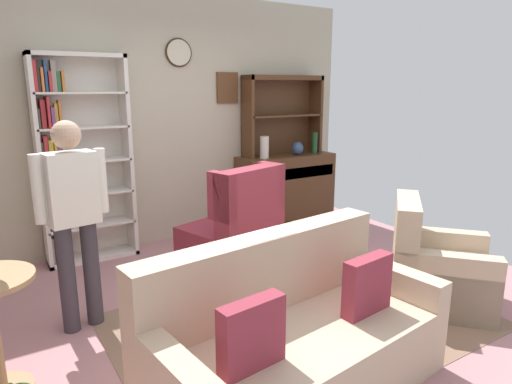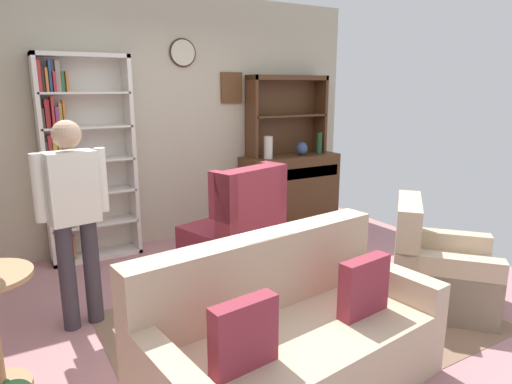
# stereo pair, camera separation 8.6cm
# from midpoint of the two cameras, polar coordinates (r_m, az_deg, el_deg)

# --- Properties ---
(ground_plane) EXTENTS (5.40, 4.60, 0.02)m
(ground_plane) POSITION_cam_midpoint_polar(r_m,az_deg,el_deg) (3.76, -0.36, -15.19)
(ground_plane) COLOR #B27A7F
(wall_back) EXTENTS (5.00, 0.09, 2.80)m
(wall_back) POSITION_cam_midpoint_polar(r_m,az_deg,el_deg) (5.26, -12.71, 8.86)
(wall_back) COLOR #BCB299
(wall_back) RESTS_ON ground_plane
(area_rug) EXTENTS (2.78, 1.91, 0.01)m
(area_rug) POSITION_cam_midpoint_polar(r_m,az_deg,el_deg) (3.64, 5.02, -16.07)
(area_rug) COLOR #846651
(area_rug) RESTS_ON ground_plane
(bookshelf) EXTENTS (0.90, 0.30, 2.10)m
(bookshelf) POSITION_cam_midpoint_polar(r_m,az_deg,el_deg) (4.88, -22.31, 3.55)
(bookshelf) COLOR silver
(bookshelf) RESTS_ON ground_plane
(sideboard) EXTENTS (1.30, 0.45, 0.92)m
(sideboard) POSITION_cam_midpoint_polar(r_m,az_deg,el_deg) (5.87, 3.40, 0.76)
(sideboard) COLOR #4C2D19
(sideboard) RESTS_ON ground_plane
(sideboard_hutch) EXTENTS (1.10, 0.26, 1.00)m
(sideboard_hutch) POSITION_cam_midpoint_polar(r_m,az_deg,el_deg) (5.83, 2.91, 11.09)
(sideboard_hutch) COLOR #4C2D19
(sideboard_hutch) RESTS_ON sideboard
(vase_tall) EXTENTS (0.11, 0.11, 0.27)m
(vase_tall) POSITION_cam_midpoint_polar(r_m,az_deg,el_deg) (5.50, 0.62, 5.71)
(vase_tall) COLOR beige
(vase_tall) RESTS_ON sideboard
(vase_round) EXTENTS (0.15, 0.15, 0.17)m
(vase_round) POSITION_cam_midpoint_polar(r_m,az_deg,el_deg) (5.81, 4.90, 5.56)
(vase_round) COLOR #33476B
(vase_round) RESTS_ON sideboard
(bottle_wine) EXTENTS (0.07, 0.07, 0.28)m
(bottle_wine) POSITION_cam_midpoint_polar(r_m,az_deg,el_deg) (5.94, 7.06, 6.21)
(bottle_wine) COLOR #194223
(bottle_wine) RESTS_ON sideboard
(couch_floral) EXTENTS (1.89, 1.06, 0.90)m
(couch_floral) POSITION_cam_midpoint_polar(r_m,az_deg,el_deg) (2.81, 3.85, -18.35)
(couch_floral) COLOR #C6AD8E
(couch_floral) RESTS_ON ground_plane
(armchair_floral) EXTENTS (1.08, 1.08, 0.88)m
(armchair_floral) POSITION_cam_midpoint_polar(r_m,az_deg,el_deg) (4.06, 21.31, -9.25)
(armchair_floral) COLOR #C6AD8E
(armchair_floral) RESTS_ON ground_plane
(wingback_chair) EXTENTS (0.98, 0.99, 1.05)m
(wingback_chair) POSITION_cam_midpoint_polar(r_m,az_deg,el_deg) (4.44, -3.17, -5.09)
(wingback_chair) COLOR maroon
(wingback_chair) RESTS_ON ground_plane
(person_reading) EXTENTS (0.53, 0.25, 1.56)m
(person_reading) POSITION_cam_midpoint_polar(r_m,az_deg,el_deg) (3.49, -22.90, -2.34)
(person_reading) COLOR #38333D
(person_reading) RESTS_ON ground_plane
(coffee_table) EXTENTS (0.80, 0.50, 0.42)m
(coffee_table) POSITION_cam_midpoint_polar(r_m,az_deg,el_deg) (3.48, -2.16, -11.00)
(coffee_table) COLOR #4C2D19
(coffee_table) RESTS_ON ground_plane
(book_stack) EXTENTS (0.20, 0.14, 0.10)m
(book_stack) POSITION_cam_midpoint_polar(r_m,az_deg,el_deg) (3.47, -3.41, -9.06)
(book_stack) COLOR #337247
(book_stack) RESTS_ON coffee_table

